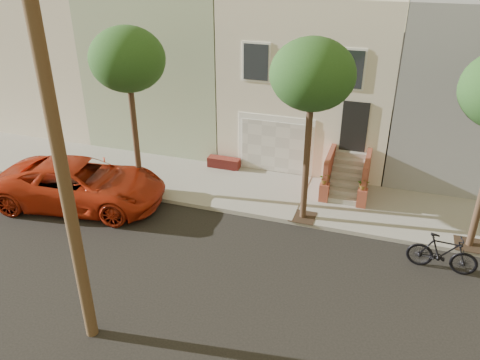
% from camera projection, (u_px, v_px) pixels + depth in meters
% --- Properties ---
extents(ground, '(90.00, 90.00, 0.00)m').
position_uv_depth(ground, '(242.00, 281.00, 14.14)').
color(ground, black).
rests_on(ground, ground).
extents(sidewalk, '(40.00, 3.70, 0.15)m').
position_uv_depth(sidewalk, '(285.00, 196.00, 18.63)').
color(sidewalk, '#9A988C').
rests_on(sidewalk, ground).
extents(house_row, '(33.10, 11.70, 7.00)m').
position_uv_depth(house_row, '(318.00, 70.00, 21.95)').
color(house_row, silver).
rests_on(house_row, sidewalk).
extents(tree_left, '(2.70, 2.57, 6.30)m').
position_uv_depth(tree_left, '(127.00, 60.00, 16.61)').
color(tree_left, '#2D2116').
rests_on(tree_left, sidewalk).
extents(tree_mid, '(2.70, 2.57, 6.30)m').
position_uv_depth(tree_mid, '(312.00, 76.00, 14.77)').
color(tree_mid, '#2D2116').
rests_on(tree_mid, sidewalk).
extents(pickup_truck, '(6.60, 3.76, 1.74)m').
position_uv_depth(pickup_truck, '(81.00, 184.00, 17.82)').
color(pickup_truck, '#AD2912').
rests_on(pickup_truck, ground).
extents(motorcycle, '(2.07, 0.71, 1.23)m').
position_uv_depth(motorcycle, '(442.00, 253.00, 14.34)').
color(motorcycle, black).
rests_on(motorcycle, ground).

